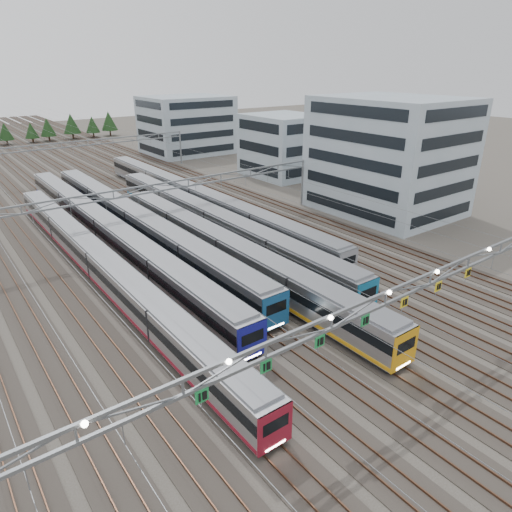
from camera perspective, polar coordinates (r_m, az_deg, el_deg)
ground at (r=38.92m, az=14.72°, el=-14.65°), size 400.00×400.00×0.00m
track_bed at (r=122.76m, az=-24.57°, el=10.70°), size 54.00×260.00×5.42m
train_a at (r=55.31m, az=-18.94°, el=-0.92°), size 2.78×64.39×3.62m
train_b at (r=65.82m, az=-18.24°, el=3.10°), size 3.00×68.08×3.91m
train_c at (r=67.50m, az=-14.77°, el=4.08°), size 3.16×63.79×4.12m
train_d at (r=55.28m, az=-3.62°, el=0.55°), size 3.06×51.60×3.99m
train_e at (r=65.80m, az=-5.35°, el=4.24°), size 3.10×57.07×4.04m
train_f at (r=78.29m, az=-7.36°, el=7.16°), size 3.01×68.65×3.93m
gantry_near at (r=35.05m, az=15.97°, el=-5.51°), size 56.36×0.61×8.08m
gantry_mid at (r=65.63m, az=-12.71°, el=7.48°), size 56.36×0.36×8.00m
gantry_far at (r=107.53m, az=-23.07°, el=12.14°), size 56.36×0.36×8.00m
depot_bldg_south at (r=79.63m, az=16.22°, el=11.92°), size 18.00×22.00×18.49m
depot_bldg_mid at (r=103.48m, az=3.47°, el=13.62°), size 14.00×16.00×13.14m
depot_bldg_north at (r=132.14m, az=-8.65°, el=15.88°), size 22.00×18.00×15.17m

